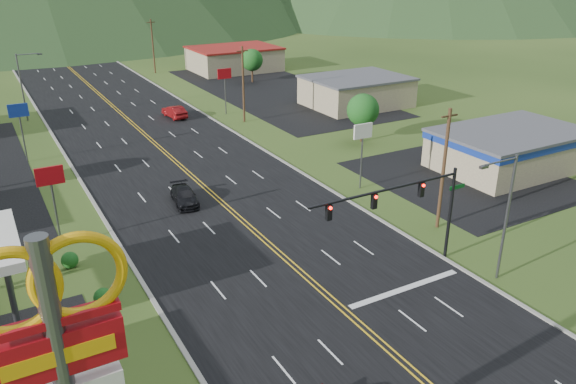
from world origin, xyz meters
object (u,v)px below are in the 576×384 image
streetlight_east (504,211)px  streetlight_west (24,82)px  traffic_signal (409,201)px  car_dark_mid (184,196)px  car_red_far (174,112)px  pylon_sign (65,384)px

streetlight_east → streetlight_west: 64.21m
traffic_signal → streetlight_east: bearing=-40.4°
streetlight_east → car_dark_mid: 27.21m
streetlight_east → car_red_far: streetlight_east is taller
streetlight_east → pylon_sign: bearing=-164.2°
pylon_sign → traffic_signal: bearing=27.1°
car_dark_mid → car_red_far: bearing=80.6°
pylon_sign → streetlight_east: (28.18, 8.00, -4.12)m
pylon_sign → car_dark_mid: bearing=65.5°
pylon_sign → streetlight_west: bearing=85.5°
car_red_far → car_dark_mid: bearing=66.8°
streetlight_west → pylon_sign: bearing=-94.5°
pylon_sign → streetlight_west: (5.32, 68.00, -4.12)m
pylon_sign → streetlight_east: 29.58m
streetlight_east → car_red_far: bearing=95.8°
streetlight_east → car_red_far: 52.05m
traffic_signal → car_red_far: 47.82m
traffic_signal → car_dark_mid: traffic_signal is taller
pylon_sign → car_dark_mid: size_ratio=2.93×
traffic_signal → streetlight_west: bearing=108.0°
pylon_sign → streetlight_west: 68.33m
car_dark_mid → car_red_far: car_red_far is taller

